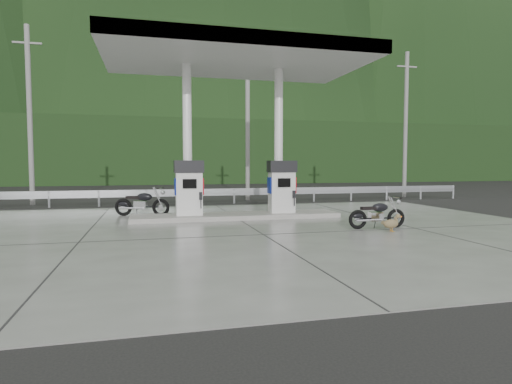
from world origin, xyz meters
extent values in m
plane|color=black|center=(0.00, 0.00, 0.00)|extent=(160.00, 160.00, 0.00)
cube|color=slate|center=(0.00, 0.00, 0.01)|extent=(18.00, 14.00, 0.02)
cube|color=gray|center=(0.00, 2.50, 0.10)|extent=(7.00, 1.40, 0.15)
cylinder|color=white|center=(-1.60, 2.90, 2.67)|extent=(0.30, 0.30, 5.00)
cylinder|color=white|center=(1.60, 2.90, 2.67)|extent=(0.30, 0.30, 5.00)
cube|color=silver|center=(0.00, 2.50, 5.37)|extent=(8.50, 5.00, 0.40)
cube|color=black|center=(0.00, 11.50, 0.00)|extent=(60.00, 7.00, 0.01)
cylinder|color=gray|center=(-8.00, 9.50, 4.00)|extent=(0.22, 0.22, 8.00)
cylinder|color=gray|center=(2.00, 9.50, 4.00)|extent=(0.22, 0.22, 8.00)
cylinder|color=gray|center=(11.00, 9.50, 4.00)|extent=(0.22, 0.22, 8.00)
cube|color=black|center=(0.00, 30.00, 3.00)|extent=(80.00, 6.00, 6.00)
camera|label=1|loc=(-2.87, -11.65, 1.86)|focal=30.00mm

